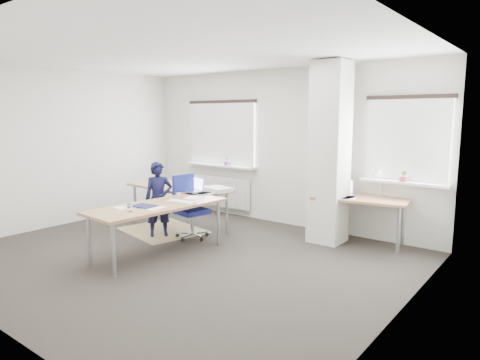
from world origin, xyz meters
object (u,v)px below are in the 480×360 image
Objects in this scene: person at (159,199)px; desk_side at (361,200)px; desk_main at (172,197)px; task_chair at (190,221)px.

desk_side is at bearing -21.82° from person.
desk_side is 3.21m from person.
desk_main is 2.72× the size of task_chair.
person reaches higher than task_chair.
desk_main is 2.95m from desk_side.
task_chair is at bearing -158.70° from desk_side.
desk_main is at bearing -156.14° from desk_side.
person is (-0.32, 0.01, -0.08)m from desk_main.
task_chair reaches higher than desk_main.
person reaches higher than desk_main.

